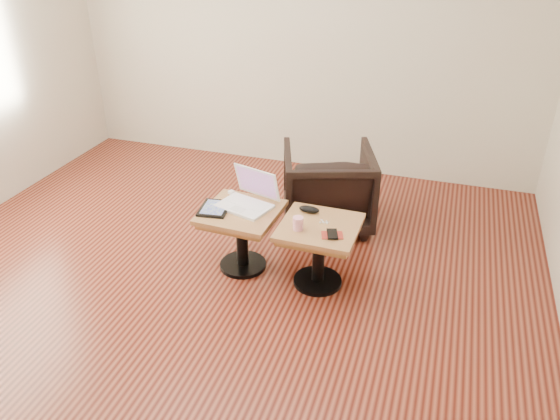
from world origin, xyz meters
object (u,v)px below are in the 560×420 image
(side_table_left, at_px, (241,225))
(striped_cup, at_px, (298,223))
(armchair, at_px, (328,187))
(laptop, at_px, (248,198))
(side_table_right, at_px, (319,240))

(side_table_left, xyz_separation_m, striped_cup, (0.44, -0.12, 0.16))
(striped_cup, distance_m, armchair, 0.95)
(laptop, distance_m, striped_cup, 0.47)
(striped_cup, bearing_deg, side_table_right, 38.55)
(side_table_right, relative_size, laptop, 1.22)
(side_table_left, distance_m, side_table_right, 0.57)
(laptop, height_order, striped_cup, laptop)
(side_table_right, height_order, striped_cup, striped_cup)
(armchair, bearing_deg, laptop, 41.83)
(side_table_right, bearing_deg, side_table_left, 178.42)
(side_table_left, height_order, striped_cup, striped_cup)
(side_table_left, height_order, side_table_right, same)
(side_table_left, distance_m, striped_cup, 0.49)
(side_table_left, bearing_deg, laptop, 79.42)
(striped_cup, bearing_deg, armchair, 91.24)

